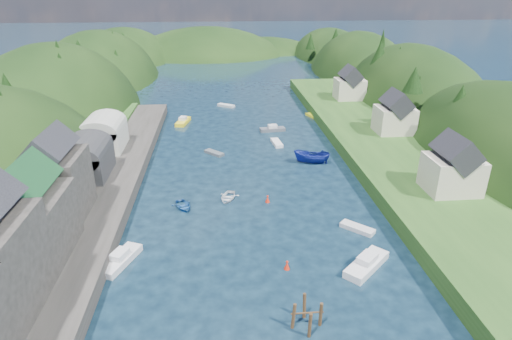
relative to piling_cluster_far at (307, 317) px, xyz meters
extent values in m
plane|color=black|center=(-2.26, 49.72, -1.10)|extent=(600.00, 600.00, 0.00)
ellipsoid|color=black|center=(-47.26, 74.72, -10.20)|extent=(44.00, 75.56, 52.00)
ellipsoid|color=black|center=(-47.26, 117.72, -9.53)|extent=(44.00, 75.56, 48.19)
ellipsoid|color=black|center=(-47.26, 159.72, -7.92)|extent=(44.00, 75.56, 39.00)
ellipsoid|color=black|center=(42.74, 31.72, -8.88)|extent=(36.00, 75.56, 44.49)
ellipsoid|color=black|center=(42.74, 74.72, -9.50)|extent=(36.00, 75.56, 48.00)
ellipsoid|color=black|center=(42.74, 117.72, -8.88)|extent=(36.00, 75.56, 44.49)
ellipsoid|color=black|center=(42.74, 159.72, -7.40)|extent=(36.00, 75.56, 36.00)
ellipsoid|color=black|center=(-12.26, 169.72, -11.10)|extent=(80.00, 60.00, 44.00)
ellipsoid|color=black|center=(15.74, 179.72, -13.10)|extent=(70.00, 56.00, 36.00)
cone|color=black|center=(-40.12, 35.73, 11.47)|extent=(3.35, 3.35, 8.12)
cone|color=black|center=(-43.87, 46.72, 11.28)|extent=(4.18, 4.18, 6.26)
cone|color=black|center=(-40.99, 66.24, 11.78)|extent=(4.73, 4.73, 6.21)
cone|color=black|center=(-43.17, 72.41, 12.73)|extent=(4.34, 4.34, 8.45)
cone|color=black|center=(-40.93, 85.48, 7.37)|extent=(5.28, 5.28, 5.26)
cone|color=black|center=(-46.12, 97.37, 10.97)|extent=(4.77, 4.77, 6.06)
cone|color=black|center=(-37.32, 102.80, 7.73)|extent=(4.07, 4.07, 5.66)
cone|color=black|center=(-41.24, 119.14, 9.45)|extent=(4.56, 4.56, 9.69)
cone|color=black|center=(-45.09, 127.41, 6.93)|extent=(4.75, 4.75, 5.38)
cone|color=black|center=(-41.72, 138.00, 8.13)|extent=(4.27, 4.27, 7.73)
cone|color=black|center=(35.25, 40.46, 8.86)|extent=(5.29, 5.29, 6.65)
cone|color=black|center=(31.23, 51.13, 10.94)|extent=(4.07, 4.07, 5.10)
cone|color=black|center=(35.87, 58.32, 7.22)|extent=(3.40, 3.40, 6.09)
cone|color=black|center=(38.11, 75.70, 9.96)|extent=(4.94, 4.94, 8.06)
cone|color=black|center=(34.86, 80.37, 11.44)|extent=(5.25, 5.25, 6.97)
cone|color=black|center=(39.40, 91.43, 12.11)|extent=(3.36, 3.36, 9.48)
cone|color=black|center=(40.93, 107.84, 9.33)|extent=(4.57, 4.57, 6.53)
cone|color=black|center=(40.30, 119.12, 7.81)|extent=(3.59, 3.59, 5.94)
cone|color=black|center=(36.16, 129.52, 10.49)|extent=(4.14, 4.14, 5.99)
cone|color=black|center=(29.35, 140.87, 7.54)|extent=(3.83, 3.83, 5.97)
cube|color=#2D2B28|center=(-26.26, 19.72, -0.10)|extent=(12.00, 110.00, 2.00)
cube|color=#234719|center=(-33.26, 19.72, 0.15)|extent=(12.00, 110.00, 2.50)
cube|color=#2D2B28|center=(-28.26, 11.72, 4.40)|extent=(8.00, 9.00, 7.00)
cube|color=#1E592D|center=(-28.26, 11.72, 8.86)|extent=(5.88, 9.36, 5.88)
cube|color=#2D2B28|center=(-28.26, 20.72, 4.90)|extent=(7.00, 8.00, 8.00)
cube|color=black|center=(-28.26, 20.72, 9.74)|extent=(5.15, 8.32, 5.15)
cube|color=#2D2D30|center=(-28.26, 32.72, 2.90)|extent=(7.00, 9.00, 4.00)
cylinder|color=#2D2D30|center=(-28.26, 32.72, 4.90)|extent=(7.00, 9.00, 7.00)
cube|color=#B2B2A8|center=(-28.26, 44.72, 2.90)|extent=(7.00, 9.00, 4.00)
cylinder|color=#B2B2A8|center=(-28.26, 44.72, 4.90)|extent=(7.00, 9.00, 7.00)
cube|color=#234719|center=(22.74, 39.72, 0.10)|extent=(16.00, 120.00, 2.40)
cube|color=beige|center=(24.74, 21.72, 3.80)|extent=(7.00, 6.00, 5.00)
cube|color=black|center=(24.74, 21.72, 7.14)|extent=(5.15, 6.24, 5.15)
cube|color=beige|center=(26.74, 47.72, 3.80)|extent=(7.00, 6.00, 5.00)
cube|color=black|center=(26.74, 47.72, 7.14)|extent=(5.15, 6.24, 5.15)
cube|color=beige|center=(25.74, 74.72, 3.80)|extent=(7.00, 6.00, 5.00)
cube|color=black|center=(25.74, 74.72, 7.14)|extent=(5.15, 6.24, 5.15)
cylinder|color=#382314|center=(1.27, 0.00, -0.03)|extent=(0.32, 0.32, 3.33)
cylinder|color=#382314|center=(0.00, 1.27, -0.03)|extent=(0.32, 0.32, 3.33)
cylinder|color=#382314|center=(-1.27, 0.00, -0.03)|extent=(0.32, 0.32, 3.33)
cylinder|color=#382314|center=(0.00, -1.27, -0.03)|extent=(0.32, 0.32, 3.33)
cylinder|color=#382314|center=(0.00, 0.00, 0.54)|extent=(3.06, 0.16, 0.16)
cone|color=#B3200E|center=(-0.45, 8.88, -0.65)|extent=(0.70, 0.70, 0.90)
sphere|color=#B3200E|center=(-0.45, 8.88, -0.15)|extent=(0.30, 0.30, 0.30)
cone|color=#B3200E|center=(-0.81, 24.98, -0.65)|extent=(0.70, 0.70, 0.90)
sphere|color=#B3200E|center=(-0.81, 24.98, -0.15)|extent=(0.30, 0.30, 0.30)
cube|color=silver|center=(-19.26, 11.66, -0.71)|extent=(4.28, 6.46, 0.86)
cube|color=silver|center=(-19.26, 11.66, 0.12)|extent=(2.15, 2.54, 0.70)
imported|color=navy|center=(8.64, 38.98, -0.01)|extent=(6.77, 3.76, 2.47)
cube|color=silver|center=(-5.53, 78.54, -0.81)|extent=(4.60, 3.90, 0.64)
imported|color=white|center=(-6.58, 26.49, -0.82)|extent=(3.95, 4.75, 0.85)
cube|color=#4F555B|center=(-8.62, 44.90, -0.84)|extent=(3.81, 3.86, 0.57)
cube|color=#50545B|center=(4.00, 57.57, -0.76)|extent=(5.59, 2.42, 0.76)
cube|color=silver|center=(4.00, 57.57, 0.01)|extent=(2.03, 1.47, 0.70)
cube|color=silver|center=(9.93, 16.22, -0.82)|extent=(4.22, 4.14, 0.62)
cube|color=yellow|center=(-15.72, 64.90, -0.71)|extent=(3.31, 6.38, 0.85)
cube|color=silver|center=(-15.72, 64.90, 0.11)|extent=(1.84, 2.39, 0.70)
cube|color=silver|center=(8.49, 8.30, -0.67)|extent=(6.39, 6.26, 0.94)
cube|color=silver|center=(8.49, 8.30, 0.20)|extent=(2.78, 2.75, 0.70)
imported|color=navy|center=(-12.98, 24.40, -0.83)|extent=(4.17, 4.81, 0.83)
cube|color=white|center=(3.83, 49.23, -0.81)|extent=(2.03, 4.73, 0.64)
cube|color=yellow|center=(14.74, 67.57, -0.85)|extent=(2.51, 4.13, 0.55)
camera|label=1|loc=(-7.42, -30.17, 28.32)|focal=30.00mm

